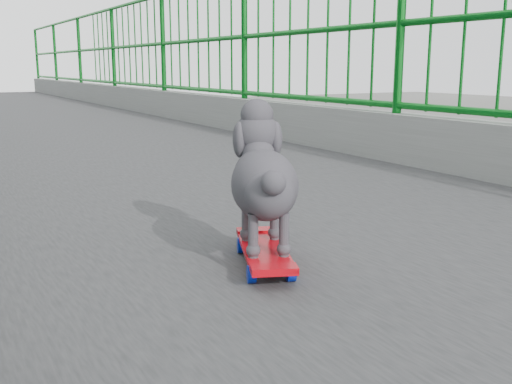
% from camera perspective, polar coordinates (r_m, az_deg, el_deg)
% --- Properties ---
extents(railing, '(3.00, 24.00, 1.42)m').
position_cam_1_polar(railing, '(3.16, -5.88, 4.95)').
color(railing, gray).
rests_on(railing, footbridge).
extents(skateboard, '(0.28, 0.45, 0.06)m').
position_cam_1_polar(skateboard, '(1.81, 0.79, -5.75)').
color(skateboard, red).
rests_on(skateboard, footbridge).
extents(poodle, '(0.30, 0.44, 0.39)m').
position_cam_1_polar(poodle, '(1.78, 0.70, 1.45)').
color(poodle, '#333035').
rests_on(poodle, skateboard).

